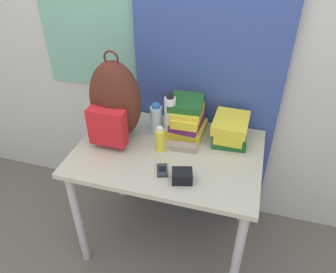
# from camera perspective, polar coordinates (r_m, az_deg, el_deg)

# --- Properties ---
(wall_back) EXTENTS (6.00, 0.06, 2.50)m
(wall_back) POSITION_cam_1_polar(r_m,az_deg,el_deg) (2.03, 3.54, 16.00)
(wall_back) COLOR beige
(wall_back) RESTS_ON ground_plane
(curtain_blue) EXTENTS (0.90, 0.04, 2.50)m
(curtain_blue) POSITION_cam_1_polar(r_m,az_deg,el_deg) (1.95, 7.18, 15.03)
(curtain_blue) COLOR #384C93
(curtain_blue) RESTS_ON ground_plane
(desk) EXTENTS (1.06, 0.73, 0.77)m
(desk) POSITION_cam_1_polar(r_m,az_deg,el_deg) (1.94, -0.00, -5.04)
(desk) COLOR #B7B299
(desk) RESTS_ON ground_plane
(backpack) EXTENTS (0.30, 0.28, 0.54)m
(backpack) POSITION_cam_1_polar(r_m,az_deg,el_deg) (1.89, -9.27, 5.77)
(backpack) COLOR #512319
(backpack) RESTS_ON desk
(book_stack_left) EXTENTS (0.22, 0.28, 0.23)m
(book_stack_left) POSITION_cam_1_polar(r_m,az_deg,el_deg) (1.97, 3.36, 3.41)
(book_stack_left) COLOR yellow
(book_stack_left) RESTS_ON desk
(book_stack_center) EXTENTS (0.22, 0.28, 0.15)m
(book_stack_center) POSITION_cam_1_polar(r_m,az_deg,el_deg) (1.96, 10.82, 1.28)
(book_stack_center) COLOR #1E5623
(book_stack_center) RESTS_ON desk
(water_bottle) EXTENTS (0.07, 0.07, 0.20)m
(water_bottle) POSITION_cam_1_polar(r_m,az_deg,el_deg) (1.97, -2.04, 2.94)
(water_bottle) COLOR silver
(water_bottle) RESTS_ON desk
(sports_bottle) EXTENTS (0.07, 0.07, 0.29)m
(sports_bottle) POSITION_cam_1_polar(r_m,az_deg,el_deg) (1.91, 0.34, 3.36)
(sports_bottle) COLOR white
(sports_bottle) RESTS_ON desk
(sunscreen_bottle) EXTENTS (0.05, 0.05, 0.15)m
(sunscreen_bottle) POSITION_cam_1_polar(r_m,az_deg,el_deg) (1.84, -1.39, -0.56)
(sunscreen_bottle) COLOR yellow
(sunscreen_bottle) RESTS_ON desk
(cell_phone) EXTENTS (0.08, 0.11, 0.02)m
(cell_phone) POSITION_cam_1_polar(r_m,az_deg,el_deg) (1.73, -1.01, -5.91)
(cell_phone) COLOR #2D2D33
(cell_phone) RESTS_ON desk
(sunglasses_case) EXTENTS (0.15, 0.07, 0.04)m
(sunglasses_case) POSITION_cam_1_polar(r_m,az_deg,el_deg) (1.87, 2.75, -1.87)
(sunglasses_case) COLOR gray
(sunglasses_case) RESTS_ON desk
(camera_pouch) EXTENTS (0.12, 0.11, 0.06)m
(camera_pouch) POSITION_cam_1_polar(r_m,az_deg,el_deg) (1.66, 2.47, -6.91)
(camera_pouch) COLOR black
(camera_pouch) RESTS_ON desk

